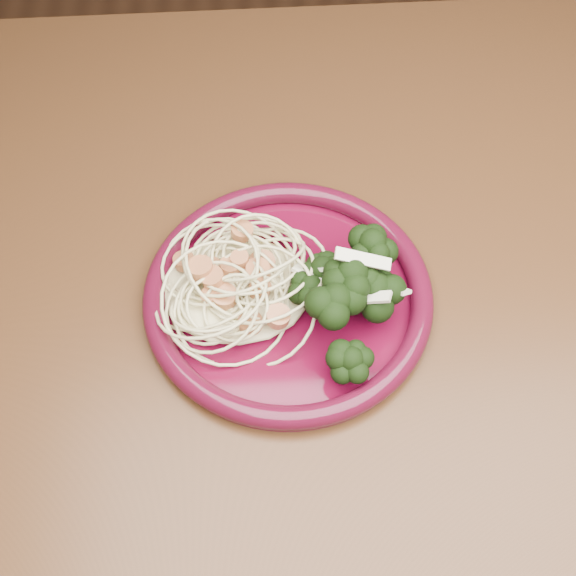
# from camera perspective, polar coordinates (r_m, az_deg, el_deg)

# --- Properties ---
(dining_table) EXTENTS (1.20, 0.80, 0.75)m
(dining_table) POSITION_cam_1_polar(r_m,az_deg,el_deg) (0.71, -4.28, -7.43)
(dining_table) COLOR #472814
(dining_table) RESTS_ON ground
(dinner_plate) EXTENTS (0.27, 0.27, 0.02)m
(dinner_plate) POSITION_cam_1_polar(r_m,az_deg,el_deg) (0.63, -0.00, -0.58)
(dinner_plate) COLOR #47061A
(dinner_plate) RESTS_ON dining_table
(spaghetti_pile) EXTENTS (0.14, 0.13, 0.03)m
(spaghetti_pile) POSITION_cam_1_polar(r_m,az_deg,el_deg) (0.63, -3.65, 0.34)
(spaghetti_pile) COLOR beige
(spaghetti_pile) RESTS_ON dinner_plate
(scallop_cluster) EXTENTS (0.12, 0.12, 0.03)m
(scallop_cluster) POSITION_cam_1_polar(r_m,az_deg,el_deg) (0.61, -3.80, 1.96)
(scallop_cluster) COLOR #C37745
(scallop_cluster) RESTS_ON spaghetti_pile
(broccoli_pile) EXTENTS (0.11, 0.16, 0.05)m
(broccoli_pile) POSITION_cam_1_polar(r_m,az_deg,el_deg) (0.61, 4.58, -0.03)
(broccoli_pile) COLOR black
(broccoli_pile) RESTS_ON dinner_plate
(onion_garnish) EXTENTS (0.08, 0.10, 0.05)m
(onion_garnish) POSITION_cam_1_polar(r_m,az_deg,el_deg) (0.59, 4.77, 1.62)
(onion_garnish) COLOR beige
(onion_garnish) RESTS_ON broccoli_pile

